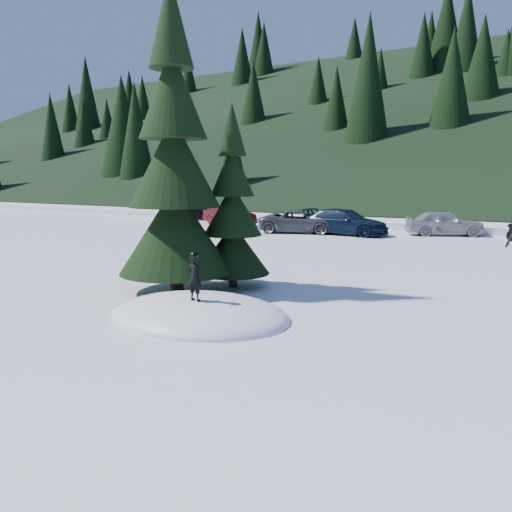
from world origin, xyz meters
The scene contains 11 objects.
ground centered at (0.00, 0.00, 0.00)m, with size 200.00×200.00×0.00m, color white.
snow_mound centered at (0.00, 0.00, 0.00)m, with size 4.48×3.52×0.96m, color white.
forest_hillside centered at (0.00, 54.00, 12.50)m, with size 200.00×60.00×25.00m, color black, non-canonical shape.
spruce_tall centered at (-2.20, 1.80, 3.32)m, with size 3.20×3.20×8.60m.
spruce_short centered at (-1.20, 3.20, 2.10)m, with size 2.20×2.20×5.37m.
child_skier centered at (0.14, -0.32, 1.01)m, with size 0.38×0.25×1.05m, color black.
car_0 centered at (-17.90, 21.85, 0.77)m, with size 1.82×4.52×1.54m, color black.
car_1 centered at (-12.60, 19.68, 0.69)m, with size 1.46×4.19×1.38m, color #3B0A10.
car_2 centered at (-6.20, 17.72, 0.66)m, with size 2.21×4.79×1.33m, color #45464C.
car_3 centered at (-3.52, 18.21, 0.74)m, with size 2.06×5.07×1.47m, color black.
car_4 centered at (1.49, 20.71, 0.72)m, with size 1.71×4.25×1.45m, color #96989E.
Camera 1 is at (7.03, -8.99, 3.21)m, focal length 35.00 mm.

